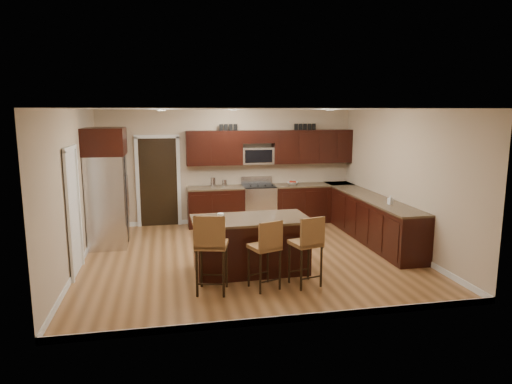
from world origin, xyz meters
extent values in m
plane|color=#9A693D|center=(0.00, 0.00, 0.00)|extent=(6.00, 6.00, 0.00)
plane|color=silver|center=(0.00, 0.00, 2.70)|extent=(6.00, 6.00, 0.00)
plane|color=tan|center=(0.00, 2.75, 1.35)|extent=(6.00, 0.00, 6.00)
plane|color=tan|center=(-3.00, 0.00, 1.35)|extent=(0.00, 5.50, 5.50)
plane|color=tan|center=(3.00, 0.00, 1.35)|extent=(0.00, 5.50, 5.50)
cube|color=black|center=(-0.35, 2.45, 0.44)|extent=(1.30, 0.60, 0.88)
cube|color=black|center=(2.03, 2.45, 0.44)|extent=(1.94, 0.60, 0.88)
cube|color=black|center=(2.70, 0.48, 0.44)|extent=(0.60, 3.35, 0.88)
cube|color=brown|center=(-0.35, 2.45, 0.90)|extent=(1.30, 0.63, 0.04)
cube|color=brown|center=(2.03, 2.45, 0.90)|extent=(1.94, 0.63, 0.04)
cube|color=brown|center=(2.70, 0.48, 0.90)|extent=(0.63, 3.35, 0.04)
cube|color=black|center=(-0.35, 2.58, 1.82)|extent=(1.30, 0.33, 0.80)
cube|color=black|center=(2.03, 2.58, 1.82)|extent=(1.94, 0.33, 0.80)
cube|color=black|center=(0.68, 2.58, 2.07)|extent=(0.76, 0.33, 0.30)
cube|color=silver|center=(0.68, 2.45, 0.45)|extent=(0.76, 0.64, 0.90)
cube|color=black|center=(0.68, 2.45, 0.91)|extent=(0.76, 0.60, 0.03)
cube|color=black|center=(0.68, 2.15, 0.45)|extent=(0.65, 0.01, 0.45)
cube|color=silver|center=(0.68, 2.72, 1.02)|extent=(0.76, 0.05, 0.18)
cube|color=silver|center=(0.68, 2.60, 1.62)|extent=(0.76, 0.31, 0.40)
cube|color=black|center=(-1.65, 2.73, 1.03)|extent=(0.85, 0.03, 2.06)
cube|color=white|center=(-2.98, -0.30, 1.02)|extent=(0.03, 0.80, 2.04)
cube|color=black|center=(-0.11, -0.76, 0.44)|extent=(1.86, 0.97, 0.88)
cube|color=brown|center=(-0.11, -0.76, 0.90)|extent=(1.96, 1.07, 0.04)
cube|color=black|center=(-0.11, -0.76, 0.04)|extent=(1.78, 0.89, 0.09)
cube|color=olive|center=(-0.84, -1.54, 0.73)|extent=(0.55, 0.55, 0.06)
cube|color=olive|center=(-0.89, -1.74, 0.97)|extent=(0.45, 0.15, 0.48)
cylinder|color=black|center=(-1.03, -1.74, 0.35)|extent=(0.04, 0.04, 0.70)
cylinder|color=black|center=(-0.65, -1.74, 0.35)|extent=(0.04, 0.04, 0.70)
cylinder|color=black|center=(-1.03, -1.35, 0.35)|extent=(0.04, 0.04, 0.70)
cylinder|color=black|center=(-0.65, -1.35, 0.35)|extent=(0.04, 0.04, 0.70)
cube|color=olive|center=(-0.05, -1.54, 0.65)|extent=(0.51, 0.51, 0.06)
cube|color=olive|center=(0.01, -1.72, 0.86)|extent=(0.39, 0.17, 0.43)
cylinder|color=black|center=(-0.22, -1.72, 0.31)|extent=(0.03, 0.03, 0.62)
cylinder|color=black|center=(0.12, -1.72, 0.31)|extent=(0.03, 0.03, 0.62)
cylinder|color=black|center=(-0.22, -1.37, 0.31)|extent=(0.03, 0.03, 0.62)
cylinder|color=black|center=(0.12, -1.37, 0.31)|extent=(0.03, 0.03, 0.62)
cube|color=olive|center=(0.60, -1.54, 0.67)|extent=(0.51, 0.51, 0.06)
cube|color=olive|center=(0.65, -1.73, 0.89)|extent=(0.41, 0.15, 0.44)
cylinder|color=black|center=(0.42, -1.72, 0.32)|extent=(0.04, 0.04, 0.64)
cylinder|color=black|center=(0.78, -1.72, 0.32)|extent=(0.04, 0.04, 0.64)
cylinder|color=black|center=(0.42, -1.37, 0.32)|extent=(0.04, 0.04, 0.64)
cylinder|color=black|center=(0.78, -1.37, 0.32)|extent=(0.04, 0.04, 0.64)
cube|color=silver|center=(-2.62, 1.25, 0.91)|extent=(0.72, 0.91, 1.82)
cube|color=black|center=(-2.26, 1.25, 0.91)|extent=(0.01, 0.02, 1.73)
cylinder|color=silver|center=(-2.23, 1.17, 1.00)|extent=(0.02, 0.02, 0.81)
cylinder|color=silver|center=(-2.23, 1.33, 1.00)|extent=(0.02, 0.02, 0.81)
cube|color=black|center=(-2.62, 1.25, 2.09)|extent=(0.78, 0.97, 0.53)
cube|color=brown|center=(0.11, 1.19, 0.01)|extent=(1.19, 1.02, 0.01)
imported|color=silver|center=(1.51, 2.45, 0.95)|extent=(0.35, 0.35, 0.07)
imported|color=#B2B2B2|center=(2.70, -0.17, 1.01)|extent=(0.10, 0.10, 0.17)
cylinder|color=silver|center=(-0.41, 2.45, 1.03)|extent=(0.12, 0.12, 0.22)
cylinder|color=silver|center=(-0.14, 2.45, 1.00)|extent=(0.11, 0.11, 0.17)
cylinder|color=white|center=(-0.61, -0.76, 0.97)|extent=(0.10, 0.10, 0.10)
camera|label=1|loc=(-1.45, -8.00, 2.67)|focal=32.00mm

